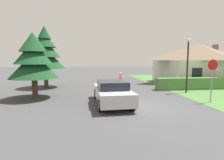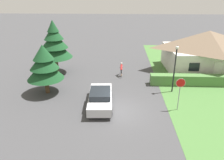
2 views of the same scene
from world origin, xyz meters
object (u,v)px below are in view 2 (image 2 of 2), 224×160
(sedan_left_lane, at_px, (100,98))
(street_lamp, at_px, (175,63))
(stop_sign, at_px, (180,88))
(conifer_tall_far, at_px, (54,43))
(cyclist, at_px, (121,70))
(cottage_house, at_px, (207,50))
(conifer_tall_near, at_px, (44,65))

(sedan_left_lane, height_order, street_lamp, street_lamp)
(sedan_left_lane, xyz_separation_m, stop_sign, (6.29, -0.40, 1.23))
(stop_sign, relative_size, conifer_tall_far, 0.46)
(stop_sign, xyz_separation_m, conifer_tall_far, (-11.98, 7.80, 1.53))
(cyclist, relative_size, street_lamp, 0.38)
(cyclist, bearing_deg, sedan_left_lane, 167.19)
(sedan_left_lane, distance_m, conifer_tall_far, 9.74)
(sedan_left_lane, height_order, cyclist, cyclist)
(sedan_left_lane, xyz_separation_m, conifer_tall_far, (-5.70, 7.40, 2.77))
(cottage_house, height_order, sedan_left_lane, cottage_house)
(sedan_left_lane, relative_size, cyclist, 2.84)
(cyclist, xyz_separation_m, street_lamp, (4.85, -3.85, 2.13))
(street_lamp, xyz_separation_m, conifer_tall_far, (-12.27, 4.43, 0.65))
(cottage_house, bearing_deg, stop_sign, -122.31)
(cottage_house, relative_size, conifer_tall_near, 2.18)
(cottage_house, bearing_deg, street_lamp, -132.17)
(conifer_tall_near, bearing_deg, cyclist, 33.14)
(sedan_left_lane, bearing_deg, cyclist, -17.04)
(cottage_house, height_order, stop_sign, cottage_house)
(cyclist, height_order, stop_sign, stop_sign)
(sedan_left_lane, bearing_deg, stop_sign, -96.55)
(cyclist, bearing_deg, conifer_tall_far, 86.86)
(sedan_left_lane, height_order, conifer_tall_far, conifer_tall_far)
(sedan_left_lane, relative_size, conifer_tall_near, 1.05)
(stop_sign, distance_m, conifer_tall_far, 14.38)
(cyclist, relative_size, stop_sign, 0.62)
(cottage_house, bearing_deg, sedan_left_lane, -144.75)
(cottage_house, bearing_deg, conifer_tall_far, -177.06)
(street_lamp, bearing_deg, sedan_left_lane, -155.70)
(cyclist, height_order, conifer_tall_near, conifer_tall_near)
(cyclist, height_order, street_lamp, street_lamp)
(cyclist, distance_m, conifer_tall_far, 7.94)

